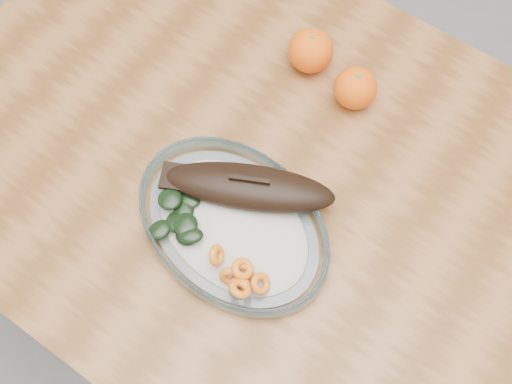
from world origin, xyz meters
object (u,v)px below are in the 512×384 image
dining_table (278,205)px  orange_right (355,88)px  plated_meal (234,221)px  orange_left (311,51)px

dining_table → orange_right: orange_right is taller
plated_meal → dining_table: bearing=91.1°
plated_meal → orange_right: bearing=93.2°
dining_table → orange_right: 0.23m
dining_table → plated_meal: (-0.01, -0.10, 0.12)m
dining_table → orange_left: (-0.08, 0.21, 0.14)m
plated_meal → orange_right: (0.03, 0.29, 0.02)m
dining_table → plated_meal: plated_meal is taller
orange_right → dining_table: bearing=-94.9°
dining_table → plated_meal: 0.16m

